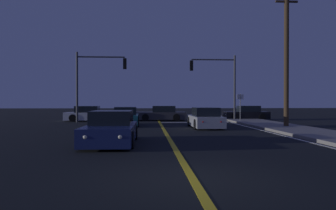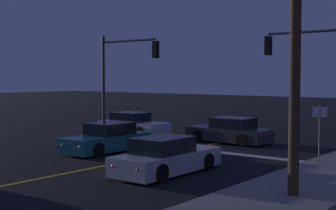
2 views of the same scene
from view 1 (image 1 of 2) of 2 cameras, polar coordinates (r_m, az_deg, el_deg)
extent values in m
plane|color=black|center=(7.32, 4.38, -12.94)|extent=(160.00, 160.00, 0.00)
cube|color=gray|center=(19.56, 22.79, -4.28)|extent=(3.20, 37.45, 0.15)
cube|color=gold|center=(17.56, -0.37, -5.00)|extent=(0.20, 35.37, 0.01)
cube|color=silver|center=(18.82, 17.72, -4.66)|extent=(0.16, 35.37, 0.01)
cube|color=silver|center=(26.71, 5.07, -3.10)|extent=(6.08, 0.50, 0.01)
cube|color=#195960|center=(23.33, -7.52, -2.56)|extent=(1.87, 4.43, 0.68)
cube|color=black|center=(23.57, -7.49, -1.07)|extent=(1.57, 2.05, 0.60)
cylinder|color=black|center=(21.96, -5.52, -3.07)|extent=(0.23, 0.64, 0.64)
cylinder|color=black|center=(22.04, -9.86, -3.06)|extent=(0.23, 0.64, 0.64)
cylinder|color=black|center=(24.67, -5.44, -2.67)|extent=(0.23, 0.64, 0.64)
cylinder|color=black|center=(24.75, -9.30, -2.67)|extent=(0.23, 0.64, 0.64)
sphere|color=#FFF4CC|center=(21.18, -6.31, -2.66)|extent=(0.18, 0.18, 0.18)
sphere|color=#FFF4CC|center=(21.23, -9.29, -2.66)|extent=(0.18, 0.18, 0.18)
sphere|color=red|center=(25.45, -6.05, -2.12)|extent=(0.14, 0.14, 0.14)
sphere|color=red|center=(25.50, -8.53, -2.12)|extent=(0.14, 0.14, 0.14)
cube|color=navy|center=(13.37, -10.03, -4.89)|extent=(1.96, 4.64, 0.68)
cube|color=black|center=(13.60, -9.89, -2.27)|extent=(1.66, 2.15, 0.60)
cylinder|color=black|center=(11.88, -6.65, -6.16)|extent=(0.23, 0.64, 0.64)
cylinder|color=black|center=(12.13, -15.06, -6.03)|extent=(0.23, 0.64, 0.64)
cylinder|color=black|center=(14.72, -5.89, -4.86)|extent=(0.23, 0.64, 0.64)
cylinder|color=black|center=(14.92, -12.71, -4.79)|extent=(0.23, 0.64, 0.64)
sphere|color=#FFF4CC|center=(11.07, -8.48, -5.61)|extent=(0.18, 0.18, 0.18)
sphere|color=#FFF4CC|center=(11.25, -14.46, -5.52)|extent=(0.18, 0.18, 0.18)
sphere|color=red|center=(15.54, -6.83, -3.83)|extent=(0.14, 0.14, 0.14)
sphere|color=red|center=(15.67, -11.11, -3.80)|extent=(0.14, 0.14, 0.14)
cube|color=black|center=(31.54, 13.64, -1.76)|extent=(4.14, 1.88, 0.68)
cube|color=black|center=(31.60, 14.07, -0.67)|extent=(1.91, 1.61, 0.60)
cylinder|color=black|center=(30.35, 11.80, -2.08)|extent=(0.64, 0.22, 0.64)
cylinder|color=black|center=(32.04, 10.98, -1.94)|extent=(0.64, 0.22, 0.64)
cylinder|color=black|center=(31.13, 16.37, -2.02)|extent=(0.64, 0.22, 0.64)
cylinder|color=black|center=(32.77, 15.33, -1.89)|extent=(0.64, 0.22, 0.64)
sphere|color=#FFF4CC|center=(30.45, 10.34, -1.69)|extent=(0.18, 0.18, 0.18)
sphere|color=#FFF4CC|center=(31.57, 9.84, -1.61)|extent=(0.18, 0.18, 0.18)
sphere|color=red|center=(31.65, 17.44, -1.62)|extent=(0.14, 0.14, 0.14)
sphere|color=red|center=(32.73, 16.72, -1.55)|extent=(0.14, 0.14, 0.14)
cube|color=silver|center=(29.44, -13.61, -1.93)|extent=(4.35, 1.86, 0.68)
cube|color=black|center=(29.47, -14.11, -0.76)|extent=(2.00, 1.60, 0.60)
cylinder|color=black|center=(30.10, -10.79, -2.10)|extent=(0.64, 0.22, 0.64)
cylinder|color=black|center=(28.39, -11.24, -2.26)|extent=(0.64, 0.22, 0.64)
cylinder|color=black|center=(30.56, -15.81, -2.07)|extent=(0.64, 0.22, 0.64)
cylinder|color=black|center=(28.87, -16.54, -2.22)|extent=(0.64, 0.22, 0.64)
sphere|color=#FFF4CC|center=(29.71, -9.40, -1.74)|extent=(0.18, 0.18, 0.18)
sphere|color=#FFF4CC|center=(28.57, -9.64, -1.83)|extent=(0.18, 0.18, 0.18)
sphere|color=red|center=(30.44, -17.36, -1.71)|extent=(0.14, 0.14, 0.14)
sphere|color=red|center=(29.33, -17.89, -1.79)|extent=(0.14, 0.14, 0.14)
cube|color=#B2B5BA|center=(21.45, 6.55, -2.84)|extent=(1.81, 4.53, 0.68)
cube|color=black|center=(21.16, 6.69, -1.26)|extent=(1.54, 2.09, 0.60)
cylinder|color=black|center=(22.70, 3.85, -2.95)|extent=(0.23, 0.64, 0.64)
cylinder|color=black|center=(22.99, 7.91, -2.91)|extent=(0.23, 0.64, 0.64)
cylinder|color=black|center=(19.94, 4.99, -3.44)|extent=(0.23, 0.64, 0.64)
cylinder|color=black|center=(20.27, 9.58, -3.38)|extent=(0.23, 0.64, 0.64)
sphere|color=#FFF4CC|center=(23.52, 4.24, -2.34)|extent=(0.18, 0.18, 0.18)
sphere|color=#FFF4CC|center=(23.71, 6.86, -2.32)|extent=(0.18, 0.18, 0.18)
sphere|color=red|center=(19.18, 6.18, -3.00)|extent=(0.14, 0.14, 0.14)
sphere|color=red|center=(19.41, 9.36, -2.96)|extent=(0.14, 0.14, 0.14)
cube|color=#2D2D33|center=(29.59, -1.25, -1.90)|extent=(4.55, 1.99, 0.68)
cube|color=black|center=(29.57, -0.73, -0.74)|extent=(2.12, 1.64, 0.60)
cylinder|color=black|center=(28.78, -4.02, -2.21)|extent=(0.65, 0.24, 0.64)
cylinder|color=black|center=(30.47, -3.88, -2.06)|extent=(0.65, 0.24, 0.64)
cylinder|color=black|center=(28.79, 1.52, -2.21)|extent=(0.65, 0.24, 0.64)
cylinder|color=black|center=(30.48, 1.36, -2.05)|extent=(0.65, 0.24, 0.64)
sphere|color=#FFF4CC|center=(29.10, -5.56, -1.79)|extent=(0.18, 0.18, 0.18)
sphere|color=#FFF4CC|center=(30.22, -5.40, -1.70)|extent=(0.18, 0.18, 0.18)
sphere|color=red|center=(29.11, 3.07, -1.78)|extent=(0.14, 0.14, 0.14)
sphere|color=red|center=(30.24, 2.91, -1.70)|extent=(0.14, 0.14, 0.14)
cylinder|color=#38383D|center=(29.74, 11.74, 2.96)|extent=(0.18, 0.18, 5.92)
cylinder|color=#38383D|center=(29.50, 8.02, 7.97)|extent=(3.95, 0.12, 0.12)
cube|color=black|center=(29.10, 4.18, 6.99)|extent=(0.28, 0.28, 0.90)
sphere|color=red|center=(29.13, 4.18, 7.52)|extent=(0.22, 0.22, 0.22)
sphere|color=#4C2D05|center=(29.10, 4.18, 6.99)|extent=(0.22, 0.22, 0.22)
sphere|color=#0A3814|center=(29.07, 4.18, 6.46)|extent=(0.22, 0.22, 0.22)
cylinder|color=#38383D|center=(27.91, -15.84, 3.07)|extent=(0.18, 0.18, 5.88)
cylinder|color=#38383D|center=(27.79, -11.80, 8.35)|extent=(3.97, 0.12, 0.12)
cube|color=black|center=(27.51, -7.67, 7.28)|extent=(0.28, 0.28, 0.90)
sphere|color=red|center=(27.54, -7.67, 7.84)|extent=(0.22, 0.22, 0.22)
sphere|color=#4C2D05|center=(27.51, -7.67, 7.28)|extent=(0.22, 0.22, 0.22)
sphere|color=#0A3814|center=(27.48, -7.67, 6.72)|extent=(0.22, 0.22, 0.22)
cylinder|color=#42301E|center=(22.40, 20.27, 8.46)|extent=(0.31, 0.31, 9.60)
cube|color=#42301E|center=(23.11, 20.30, 16.84)|extent=(1.46, 0.12, 0.12)
cylinder|color=slate|center=(26.94, 12.70, -0.57)|extent=(0.06, 0.06, 2.37)
cube|color=white|center=(26.94, 12.71, 1.42)|extent=(0.56, 0.10, 0.40)
camera|label=2|loc=(16.51, 59.19, 6.48)|focal=51.69mm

